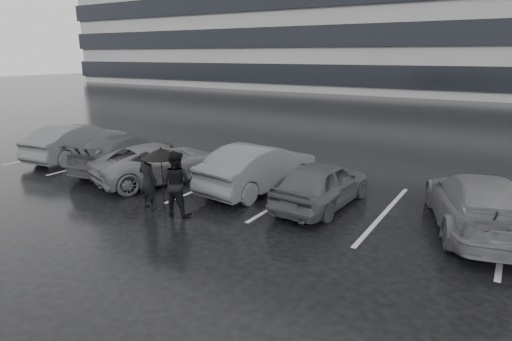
{
  "coord_description": "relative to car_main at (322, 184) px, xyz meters",
  "views": [
    {
      "loc": [
        6.09,
        -8.49,
        4.13
      ],
      "look_at": [
        0.27,
        1.0,
        1.1
      ],
      "focal_mm": 30.0,
      "sensor_mm": 36.0,
      "label": 1
    }
  ],
  "objects": [
    {
      "name": "car_main",
      "position": [
        0.0,
        0.0,
        0.0
      ],
      "size": [
        1.74,
        3.93,
        1.32
      ],
      "primitive_type": "imported",
      "rotation": [
        0.0,
        0.0,
        3.09
      ],
      "color": "black",
      "rests_on": "ground"
    },
    {
      "name": "stall_stripes",
      "position": [
        -2.52,
        0.34,
        -0.66
      ],
      "size": [
        19.72,
        5.0,
        0.0
      ],
      "color": "#B5B5B8",
      "rests_on": "ground"
    },
    {
      "name": "car_west_a",
      "position": [
        -2.28,
        0.38,
        0.07
      ],
      "size": [
        2.07,
        4.58,
        1.46
      ],
      "primitive_type": "imported",
      "rotation": [
        0.0,
        0.0,
        3.02
      ],
      "color": "#323234",
      "rests_on": "ground"
    },
    {
      "name": "car_west_c",
      "position": [
        -7.7,
        -0.1,
        -0.0
      ],
      "size": [
        2.39,
        4.72,
        1.31
      ],
      "primitive_type": "imported",
      "rotation": [
        0.0,
        0.0,
        3.27
      ],
      "color": "black",
      "rests_on": "ground"
    },
    {
      "name": "car_east",
      "position": [
        3.87,
        0.37,
        0.04
      ],
      "size": [
        3.26,
        5.14,
        1.39
      ],
      "primitive_type": "imported",
      "rotation": [
        0.0,
        0.0,
        3.44
      ],
      "color": "#464648",
      "rests_on": "ground"
    },
    {
      "name": "ground",
      "position": [
        -1.72,
        -2.16,
        -0.66
      ],
      "size": [
        160.0,
        160.0,
        0.0
      ],
      "primitive_type": "plane",
      "color": "black",
      "rests_on": "ground"
    },
    {
      "name": "car_west_d",
      "position": [
        -10.71,
        0.09,
        0.07
      ],
      "size": [
        2.07,
        4.55,
        1.45
      ],
      "primitive_type": "imported",
      "rotation": [
        0.0,
        0.0,
        3.27
      ],
      "color": "#323234",
      "rests_on": "ground"
    },
    {
      "name": "pedestrian_right",
      "position": [
        -3.0,
        -2.64,
        0.21
      ],
      "size": [
        0.94,
        0.79,
        1.74
      ],
      "primitive_type": "imported",
      "rotation": [
        0.0,
        0.0,
        3.31
      ],
      "color": "black",
      "rests_on": "ground"
    },
    {
      "name": "umbrella",
      "position": [
        -3.5,
        -2.61,
        0.96
      ],
      "size": [
        1.05,
        1.05,
        1.78
      ],
      "color": "black",
      "rests_on": "ground"
    },
    {
      "name": "pedestrian_left",
      "position": [
        -3.98,
        -2.68,
        0.15
      ],
      "size": [
        0.61,
        0.41,
        1.62
      ],
      "primitive_type": "imported",
      "rotation": [
        0.0,
        0.0,
        3.1
      ],
      "color": "black",
      "rests_on": "ground"
    },
    {
      "name": "car_west_b",
      "position": [
        -5.62,
        -0.46,
        -0.03
      ],
      "size": [
        3.49,
        4.97,
        1.26
      ],
      "primitive_type": "imported",
      "rotation": [
        0.0,
        0.0,
        2.8
      ],
      "color": "#464648",
      "rests_on": "ground"
    }
  ]
}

